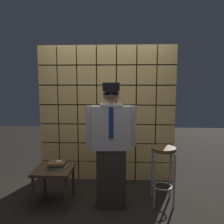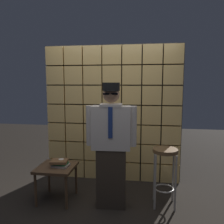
% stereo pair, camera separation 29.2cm
% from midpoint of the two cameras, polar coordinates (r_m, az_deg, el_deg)
% --- Properties ---
extents(ground_plane, '(12.00, 12.00, 0.00)m').
position_cam_midpoint_polar(ground_plane, '(3.18, -0.65, -25.04)').
color(ground_plane, black).
extents(glass_block_wall, '(2.36, 0.10, 2.36)m').
position_cam_midpoint_polar(glass_block_wall, '(3.94, 2.16, -0.58)').
color(glass_block_wall, '#F2C672').
rests_on(glass_block_wall, ground).
extents(standing_person, '(0.68, 0.30, 1.71)m').
position_cam_midpoint_polar(standing_person, '(3.08, 2.54, -7.98)').
color(standing_person, '#382D23').
rests_on(standing_person, ground).
extents(bar_stool, '(0.34, 0.34, 0.81)m').
position_cam_midpoint_polar(bar_stool, '(3.31, 15.67, -12.38)').
color(bar_stool, brown).
rests_on(bar_stool, ground).
extents(side_table, '(0.52, 0.52, 0.51)m').
position_cam_midpoint_polar(side_table, '(3.45, -11.35, -14.24)').
color(side_table, '#513823').
rests_on(side_table, ground).
extents(book_stack, '(0.27, 0.22, 0.09)m').
position_cam_midpoint_polar(book_stack, '(3.39, -10.43, -12.54)').
color(book_stack, gray).
rests_on(book_stack, side_table).
extents(coffee_mug, '(0.13, 0.08, 0.09)m').
position_cam_midpoint_polar(coffee_mug, '(3.42, -10.12, -12.33)').
color(coffee_mug, silver).
rests_on(coffee_mug, side_table).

